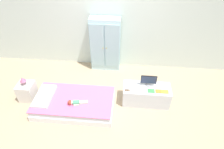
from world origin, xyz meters
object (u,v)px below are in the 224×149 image
object	(u,v)px
wardrobe	(105,45)
book_green	(151,91)
tv_monitor	(149,80)
rocking_horse_toy	(128,88)
book_yellow	(165,92)
book_orange	(158,91)
tv_stand	(146,95)
bed	(74,103)
nightstand	(27,91)
doll	(74,103)
table_lamp	(23,80)

from	to	relation	value
wardrobe	book_green	size ratio (longest dim) A/B	10.26
tv_monitor	rocking_horse_toy	world-z (taller)	tv_monitor
tv_monitor	book_yellow	size ratio (longest dim) A/B	2.32
book_orange	tv_stand	bearing A→B (deg)	156.66
bed	rocking_horse_toy	xyz separation A→B (m)	(1.08, 0.18, 0.35)
nightstand	book_yellow	xyz separation A→B (m)	(2.87, 0.04, 0.22)
rocking_horse_toy	book_orange	world-z (taller)	rocking_horse_toy
wardrobe	tv_monitor	distance (m)	1.48
doll	wardrobe	bearing A→B (deg)	74.56
rocking_horse_toy	book_yellow	xyz separation A→B (m)	(0.73, 0.03, -0.05)
wardrobe	book_green	bearing A→B (deg)	-49.52
table_lamp	tv_stand	bearing A→B (deg)	3.00
book_orange	book_yellow	size ratio (longest dim) A/B	0.83
tv_stand	rocking_horse_toy	bearing A→B (deg)	-162.34
doll	rocking_horse_toy	world-z (taller)	rocking_horse_toy
rocking_horse_toy	book_yellow	bearing A→B (deg)	2.33
tv_stand	rocking_horse_toy	distance (m)	0.49
wardrobe	rocking_horse_toy	distance (m)	1.42
nightstand	table_lamp	size ratio (longest dim) A/B	2.20
tv_stand	book_green	distance (m)	0.24
rocking_horse_toy	tv_monitor	bearing A→B (deg)	25.63
doll	book_yellow	size ratio (longest dim) A/B	2.84
bed	wardrobe	xyz separation A→B (m)	(0.48, 1.45, 0.56)
nightstand	tv_stand	world-z (taller)	tv_stand
nightstand	tv_stand	size ratio (longest dim) A/B	0.42
table_lamp	book_yellow	xyz separation A→B (m)	(2.87, 0.04, -0.11)
doll	nightstand	distance (m)	1.15
bed	book_yellow	bearing A→B (deg)	6.62
table_lamp	book_orange	world-z (taller)	table_lamp
nightstand	book_orange	world-z (taller)	book_orange
book_green	bed	bearing A→B (deg)	-172.23
doll	tv_monitor	xyz separation A→B (m)	(1.44, 0.50, 0.26)
book_orange	book_green	bearing A→B (deg)	180.00
tv_stand	book_yellow	bearing A→B (deg)	-15.26
nightstand	book_green	world-z (taller)	book_green
rocking_horse_toy	doll	bearing A→B (deg)	-163.35
wardrobe	tv_stand	bearing A→B (deg)	-49.30
table_lamp	book_green	xyz separation A→B (m)	(2.60, 0.04, -0.11)
book_orange	rocking_horse_toy	bearing A→B (deg)	-177.18
tv_stand	book_orange	size ratio (longest dim) A/B	8.43
book_green	rocking_horse_toy	bearing A→B (deg)	-176.29
doll	nightstand	size ratio (longest dim) A/B	0.97
book_orange	nightstand	bearing A→B (deg)	-179.19
book_yellow	nightstand	bearing A→B (deg)	-179.22
wardrobe	book_orange	distance (m)	1.75
nightstand	rocking_horse_toy	xyz separation A→B (m)	(2.14, 0.01, 0.27)
table_lamp	rocking_horse_toy	bearing A→B (deg)	0.25
book_yellow	table_lamp	bearing A→B (deg)	-179.22
bed	book_green	bearing A→B (deg)	7.77
doll	tv_monitor	world-z (taller)	tv_monitor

